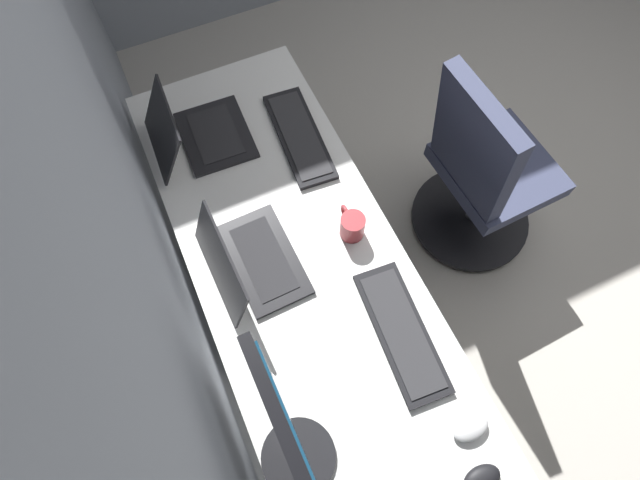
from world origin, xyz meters
TOP-DOWN VIEW (x-y plane):
  - floor_plane at (0.00, 0.00)m, footprint 4.60×4.60m
  - wall_back at (0.00, 1.97)m, footprint 4.43×0.10m
  - desk at (-0.12, 1.57)m, footprint 1.86×0.65m
  - drawer_pedestal at (-0.09, 1.60)m, footprint 0.40×0.51m
  - monitor_primary at (-0.58, 1.80)m, footprint 0.49×0.20m
  - laptop_leftmost at (-0.02, 1.72)m, footprint 0.35×0.27m
  - laptop_left at (0.51, 1.71)m, footprint 0.30×0.35m
  - keyboard_main at (0.37, 1.38)m, footprint 0.43×0.17m
  - keyboard_spare at (-0.40, 1.39)m, footprint 0.43×0.17m
  - mouse_main at (-0.83, 1.39)m, footprint 0.06×0.10m
  - mouse_spare at (-0.71, 1.35)m, footprint 0.06×0.10m
  - coffee_mug at (-0.04, 1.38)m, footprint 0.12×0.08m
  - office_chair at (0.08, 0.71)m, footprint 0.56×0.56m

SIDE VIEW (x-z plane):
  - floor_plane at x=0.00m, z-range 0.00..0.00m
  - drawer_pedestal at x=-0.09m, z-range 0.00..0.69m
  - office_chair at x=0.08m, z-range -0.03..0.94m
  - desk at x=-0.12m, z-range 0.29..1.02m
  - keyboard_main at x=0.37m, z-range 0.73..0.75m
  - keyboard_spare at x=-0.40m, z-range 0.73..0.75m
  - mouse_main at x=-0.83m, z-range 0.73..0.76m
  - mouse_spare at x=-0.71m, z-range 0.73..0.76m
  - coffee_mug at x=-0.04m, z-range 0.73..0.82m
  - laptop_leftmost at x=-0.02m, z-range 0.68..0.87m
  - laptop_left at x=0.51m, z-range 0.67..0.89m
  - monitor_primary at x=-0.58m, z-range 0.76..1.18m
  - wall_back at x=0.00m, z-range 0.00..2.60m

